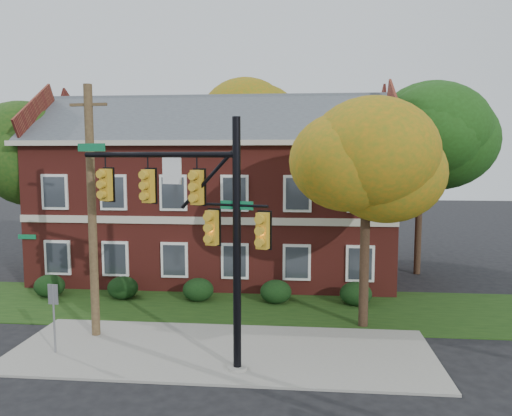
# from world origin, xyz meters

# --- Properties ---
(ground) EXTENTS (120.00, 120.00, 0.00)m
(ground) POSITION_xyz_m (0.00, 0.00, 0.00)
(ground) COLOR black
(ground) RESTS_ON ground
(sidewalk) EXTENTS (14.00, 5.00, 0.08)m
(sidewalk) POSITION_xyz_m (0.00, 1.00, 0.04)
(sidewalk) COLOR gray
(sidewalk) RESTS_ON ground
(grass_strip) EXTENTS (30.00, 6.00, 0.04)m
(grass_strip) POSITION_xyz_m (0.00, 6.00, 0.02)
(grass_strip) COLOR #193811
(grass_strip) RESTS_ON ground
(apartment_building) EXTENTS (18.80, 8.80, 9.74)m
(apartment_building) POSITION_xyz_m (-2.00, 11.95, 4.99)
(apartment_building) COLOR maroon
(apartment_building) RESTS_ON ground
(hedge_far_left) EXTENTS (1.40, 1.26, 1.05)m
(hedge_far_left) POSITION_xyz_m (-9.00, 6.70, 0.53)
(hedge_far_left) COLOR black
(hedge_far_left) RESTS_ON ground
(hedge_left) EXTENTS (1.40, 1.26, 1.05)m
(hedge_left) POSITION_xyz_m (-5.50, 6.70, 0.53)
(hedge_left) COLOR black
(hedge_left) RESTS_ON ground
(hedge_center) EXTENTS (1.40, 1.26, 1.05)m
(hedge_center) POSITION_xyz_m (-2.00, 6.70, 0.53)
(hedge_center) COLOR black
(hedge_center) RESTS_ON ground
(hedge_right) EXTENTS (1.40, 1.26, 1.05)m
(hedge_right) POSITION_xyz_m (1.50, 6.70, 0.53)
(hedge_right) COLOR black
(hedge_right) RESTS_ON ground
(hedge_far_right) EXTENTS (1.40, 1.26, 1.05)m
(hedge_far_right) POSITION_xyz_m (5.00, 6.70, 0.53)
(hedge_far_right) COLOR black
(hedge_far_right) RESTS_ON ground
(tree_near_right) EXTENTS (4.50, 4.25, 8.58)m
(tree_near_right) POSITION_xyz_m (5.22, 3.87, 6.67)
(tree_near_right) COLOR black
(tree_near_right) RESTS_ON ground
(tree_left_rear) EXTENTS (5.40, 5.10, 8.88)m
(tree_left_rear) POSITION_xyz_m (-11.73, 10.84, 6.68)
(tree_left_rear) COLOR black
(tree_left_rear) RESTS_ON ground
(tree_right_rear) EXTENTS (6.30, 5.95, 10.62)m
(tree_right_rear) POSITION_xyz_m (9.31, 12.81, 8.12)
(tree_right_rear) COLOR black
(tree_right_rear) RESTS_ON ground
(tree_far_rear) EXTENTS (6.84, 6.46, 11.52)m
(tree_far_rear) POSITION_xyz_m (-0.66, 19.79, 8.84)
(tree_far_rear) COLOR black
(tree_far_rear) RESTS_ON ground
(traffic_signal) EXTENTS (6.62, 2.17, 7.66)m
(traffic_signal) POSITION_xyz_m (-0.59, -0.05, 4.75)
(traffic_signal) COLOR gray
(traffic_signal) RESTS_ON ground
(utility_pole) EXTENTS (1.40, 0.34, 8.99)m
(utility_pole) POSITION_xyz_m (-4.77, 2.00, 4.56)
(utility_pole) COLOR #463321
(utility_pole) RESTS_ON ground
(sign_post) EXTENTS (0.35, 0.08, 2.37)m
(sign_post) POSITION_xyz_m (-5.42, 0.28, 1.61)
(sign_post) COLOR slate
(sign_post) RESTS_ON ground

